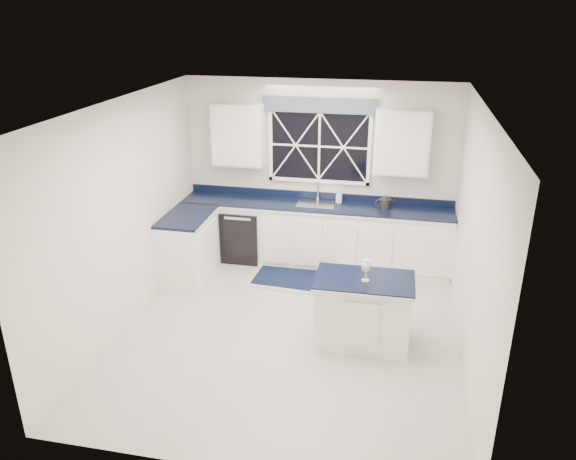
% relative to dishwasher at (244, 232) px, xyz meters
% --- Properties ---
extents(ground, '(4.50, 4.50, 0.00)m').
position_rel_dishwasher_xyz_m(ground, '(1.10, -1.95, -0.41)').
color(ground, '#B2B2AD').
rests_on(ground, ground).
extents(back_wall, '(4.00, 0.10, 2.70)m').
position_rel_dishwasher_xyz_m(back_wall, '(1.10, 0.30, 0.94)').
color(back_wall, silver).
rests_on(back_wall, ground).
extents(base_cabinets, '(3.99, 1.60, 0.90)m').
position_rel_dishwasher_xyz_m(base_cabinets, '(0.77, -0.17, 0.04)').
color(base_cabinets, white).
rests_on(base_cabinets, ground).
extents(countertop, '(3.98, 0.64, 0.04)m').
position_rel_dishwasher_xyz_m(countertop, '(1.10, 0.00, 0.51)').
color(countertop, black).
rests_on(countertop, base_cabinets).
extents(dishwasher, '(0.60, 0.58, 0.82)m').
position_rel_dishwasher_xyz_m(dishwasher, '(0.00, 0.00, 0.00)').
color(dishwasher, black).
rests_on(dishwasher, ground).
extents(window, '(1.65, 0.09, 1.26)m').
position_rel_dishwasher_xyz_m(window, '(1.10, 0.25, 1.42)').
color(window, black).
rests_on(window, ground).
extents(upper_cabinets, '(3.10, 0.34, 0.90)m').
position_rel_dishwasher_xyz_m(upper_cabinets, '(1.10, 0.13, 1.49)').
color(upper_cabinets, white).
rests_on(upper_cabinets, ground).
extents(faucet, '(0.05, 0.20, 0.30)m').
position_rel_dishwasher_xyz_m(faucet, '(1.10, 0.19, 0.69)').
color(faucet, silver).
rests_on(faucet, countertop).
extents(island, '(1.12, 0.68, 0.83)m').
position_rel_dishwasher_xyz_m(island, '(1.98, -2.02, 0.01)').
color(island, white).
rests_on(island, ground).
extents(rug, '(1.38, 0.89, 0.02)m').
position_rel_dishwasher_xyz_m(rug, '(0.93, -0.60, -0.40)').
color(rug, '#B5B6B1').
rests_on(rug, ground).
extents(kettle, '(0.28, 0.20, 0.20)m').
position_rel_dishwasher_xyz_m(kettle, '(2.10, 0.05, 0.62)').
color(kettle, '#29292B').
rests_on(kettle, countertop).
extents(wine_glass, '(0.11, 0.11, 0.26)m').
position_rel_dishwasher_xyz_m(wine_glass, '(1.99, -2.06, 0.59)').
color(wine_glass, silver).
rests_on(wine_glass, island).
extents(soap_bottle, '(0.08, 0.09, 0.19)m').
position_rel_dishwasher_xyz_m(soap_bottle, '(1.42, 0.17, 0.62)').
color(soap_bottle, silver).
rests_on(soap_bottle, countertop).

